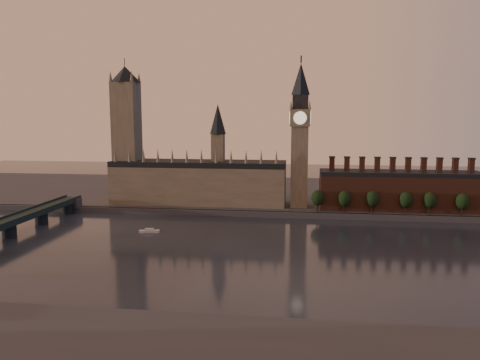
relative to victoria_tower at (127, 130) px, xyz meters
name	(u,v)px	position (x,y,z in m)	size (l,w,h in m)	color
ground	(277,256)	(120.00, -115.00, -59.09)	(900.00, 900.00, 0.00)	black
north_bank	(287,194)	(120.00, 63.04, -57.09)	(900.00, 182.00, 4.00)	#414146
palace_of_westminster	(199,180)	(55.59, -0.09, -37.46)	(130.00, 30.30, 74.00)	gray
victoria_tower	(127,130)	(0.00, 0.00, 0.00)	(24.00, 24.00, 108.00)	gray
big_ben	(300,134)	(130.00, -5.00, -2.26)	(15.00, 15.00, 107.00)	gray
chimney_block	(399,190)	(200.00, -5.00, -41.27)	(110.00, 25.00, 37.00)	brown
embankment_tree_0	(317,198)	(142.83, -20.39, -45.62)	(8.60, 8.60, 14.88)	black
embankment_tree_1	(344,199)	(160.94, -20.62, -45.62)	(8.60, 8.60, 14.88)	black
embankment_tree_2	(372,199)	(179.53, -19.77, -45.62)	(8.60, 8.60, 14.88)	black
embankment_tree_3	(406,200)	(201.64, -19.58, -45.62)	(8.60, 8.60, 14.88)	black
embankment_tree_4	(430,200)	(217.01, -19.64, -45.62)	(8.60, 8.60, 14.88)	black
embankment_tree_5	(463,201)	(237.45, -21.18, -45.62)	(8.60, 8.60, 14.88)	black
river_boat	(149,231)	(41.26, -76.51, -58.17)	(12.44, 5.80, 2.40)	silver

